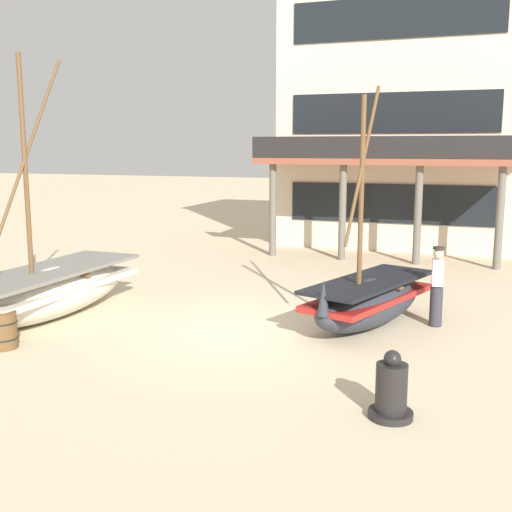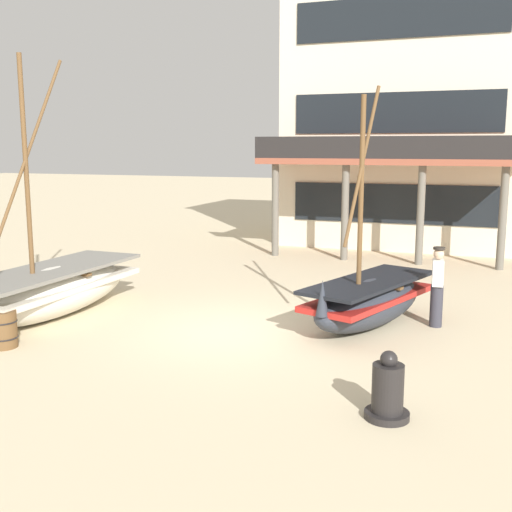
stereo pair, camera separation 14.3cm
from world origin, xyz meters
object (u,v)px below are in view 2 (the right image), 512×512
(wooden_barrel, at_px, (3,329))
(harbor_building_main, at_px, (408,117))
(fishing_boat_centre_large, at_px, (369,300))
(capstan_winch, at_px, (388,392))
(fisherman_by_hull, at_px, (437,288))
(fishing_boat_near_left, at_px, (52,289))

(wooden_barrel, bearing_deg, harbor_building_main, 73.00)
(fishing_boat_centre_large, height_order, capstan_winch, fishing_boat_centre_large)
(fisherman_by_hull, bearing_deg, capstan_winch, -92.66)
(fisherman_by_hull, bearing_deg, harbor_building_main, 100.63)
(fisherman_by_hull, bearing_deg, fishing_boat_near_left, -165.32)
(fisherman_by_hull, distance_m, wooden_barrel, 8.63)
(fishing_boat_near_left, distance_m, fisherman_by_hull, 8.33)
(fisherman_by_hull, distance_m, capstan_winch, 4.95)
(capstan_winch, distance_m, harbor_building_main, 18.10)
(fishing_boat_near_left, xyz_separation_m, capstan_winch, (7.83, -2.81, -0.22))
(fishing_boat_centre_large, bearing_deg, capstan_winch, -76.19)
(fisherman_by_hull, bearing_deg, fishing_boat_centre_large, -160.65)
(fishing_boat_near_left, bearing_deg, wooden_barrel, -74.97)
(fishing_boat_near_left, bearing_deg, capstan_winch, -19.77)
(fishing_boat_near_left, height_order, harbor_building_main, harbor_building_main)
(capstan_winch, distance_m, wooden_barrel, 7.27)
(wooden_barrel, xyz_separation_m, harbor_building_main, (5.13, 16.78, 4.50))
(fishing_boat_centre_large, xyz_separation_m, capstan_winch, (1.10, -4.46, -0.17))
(capstan_winch, bearing_deg, wooden_barrel, 175.01)
(fishing_boat_near_left, distance_m, harbor_building_main, 16.24)
(wooden_barrel, bearing_deg, fishing_boat_centre_large, 31.90)
(capstan_winch, xyz_separation_m, harbor_building_main, (-2.11, 17.41, 4.46))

